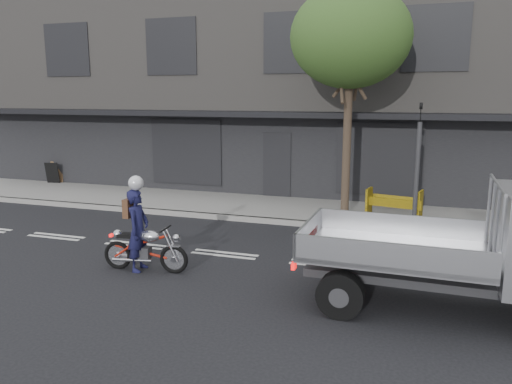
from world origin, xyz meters
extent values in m
plane|color=black|center=(0.00, 0.00, 0.00)|extent=(80.00, 80.00, 0.00)
cube|color=gray|center=(0.00, 4.70, 0.07)|extent=(32.00, 3.20, 0.15)
cube|color=gray|center=(0.00, 3.10, 0.07)|extent=(32.00, 0.20, 0.15)
cube|color=slate|center=(0.00, 11.30, 4.00)|extent=(26.00, 10.00, 8.00)
cylinder|color=#382B21|center=(2.20, 4.20, 2.00)|extent=(0.24, 0.24, 4.00)
ellipsoid|color=#385821|center=(2.20, 4.20, 5.30)|extent=(3.40, 3.40, 2.89)
cylinder|color=#2D2D30|center=(4.20, 3.35, 1.50)|extent=(0.12, 0.12, 3.00)
imported|color=black|center=(4.20, 3.35, 3.25)|extent=(0.08, 0.10, 0.50)
torus|color=black|center=(-1.84, -1.61, 0.30)|extent=(0.63, 0.15, 0.62)
torus|color=black|center=(-0.56, -1.48, 0.30)|extent=(0.63, 0.15, 0.62)
cube|color=#2D2D30|center=(-1.25, -1.55, 0.40)|extent=(0.34, 0.25, 0.26)
ellipsoid|color=silver|center=(-1.10, -1.53, 0.77)|extent=(0.53, 0.33, 0.25)
cube|color=black|center=(-1.55, -1.58, 0.75)|extent=(0.51, 0.26, 0.08)
cylinder|color=black|center=(-0.73, -1.50, 0.95)|extent=(0.09, 0.56, 0.04)
imported|color=#15163B|center=(-1.35, -1.54, 0.88)|extent=(0.48, 0.68, 1.76)
cylinder|color=black|center=(3.10, -2.54, 0.40)|extent=(0.81, 0.31, 0.80)
cylinder|color=black|center=(3.14, -0.75, 0.40)|extent=(0.81, 0.31, 0.80)
cube|color=#2D2D30|center=(4.80, -1.68, 0.58)|extent=(4.88, 1.16, 0.15)
cube|color=#B3B4B8|center=(3.91, -1.66, 0.97)|extent=(3.21, 2.13, 0.11)
camera|label=1|loc=(4.20, -10.47, 3.71)|focal=35.00mm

